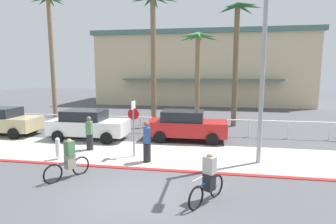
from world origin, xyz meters
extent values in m
plane|color=#4C4C51|center=(0.00, 10.00, 0.00)|extent=(80.00, 80.00, 0.00)
cube|color=#ADAAA0|center=(0.00, 4.20, 0.01)|extent=(44.00, 4.00, 0.02)
cube|color=maroon|center=(0.00, 2.20, 0.01)|extent=(44.00, 0.24, 0.03)
cube|color=beige|center=(0.85, 27.04, 3.94)|extent=(24.18, 10.08, 7.88)
cube|color=#47706B|center=(0.85, 27.04, 8.13)|extent=(24.78, 10.68, 0.50)
cube|color=#47706B|center=(0.85, 21.50, 3.00)|extent=(16.93, 1.20, 0.16)
cylinder|color=white|center=(0.00, 8.50, 1.00)|extent=(26.58, 0.08, 0.08)
cylinder|color=white|center=(-11.07, 8.50, 0.50)|extent=(0.08, 0.08, 1.00)
cylinder|color=white|center=(-8.86, 8.50, 0.50)|extent=(0.08, 0.08, 1.00)
cylinder|color=white|center=(-6.64, 8.50, 0.50)|extent=(0.08, 0.08, 1.00)
cylinder|color=white|center=(-4.43, 8.50, 0.50)|extent=(0.08, 0.08, 1.00)
cylinder|color=white|center=(-2.21, 8.50, 0.50)|extent=(0.08, 0.08, 1.00)
cylinder|color=white|center=(0.00, 8.50, 0.50)|extent=(0.08, 0.08, 1.00)
cylinder|color=white|center=(2.21, 8.50, 0.50)|extent=(0.08, 0.08, 1.00)
cylinder|color=white|center=(4.43, 8.50, 0.50)|extent=(0.08, 0.08, 1.00)
cylinder|color=white|center=(6.64, 8.50, 0.50)|extent=(0.08, 0.08, 1.00)
cylinder|color=white|center=(8.86, 8.50, 0.50)|extent=(0.08, 0.08, 1.00)
cylinder|color=gray|center=(-1.22, 3.73, 1.10)|extent=(0.08, 0.08, 2.20)
cube|color=white|center=(-1.22, 3.73, 2.38)|extent=(0.04, 0.56, 0.36)
cylinder|color=red|center=(-1.22, 3.73, 1.98)|extent=(0.52, 0.03, 0.52)
cylinder|color=white|center=(-4.41, 2.73, 0.42)|extent=(0.20, 0.20, 0.85)
sphere|color=white|center=(-4.41, 2.73, 0.90)|extent=(0.20, 0.20, 0.20)
cylinder|color=#9EA0A5|center=(4.26, 3.76, 3.75)|extent=(0.18, 0.18, 7.50)
cylinder|color=#846B4C|center=(-11.08, 13.32, 4.93)|extent=(0.36, 0.36, 9.86)
cone|color=#235B2D|center=(-10.66, 13.84, 9.62)|extent=(1.15, 1.33, 0.79)
cone|color=#235B2D|center=(-11.24, 14.03, 9.60)|extent=(0.66, 1.59, 0.83)
cone|color=#235B2D|center=(-11.75, 13.65, 9.62)|extent=(1.58, 0.98, 0.78)
cylinder|color=#756047|center=(-1.77, 10.44, 4.38)|extent=(0.36, 0.36, 8.77)
cone|color=#235B2D|center=(-1.34, 10.87, 8.59)|extent=(1.16, 1.16, 0.66)
cone|color=#235B2D|center=(-1.77, 11.24, 8.52)|extent=(0.32, 1.69, 0.80)
cone|color=#235B2D|center=(-2.20, 10.86, 8.52)|extent=(1.17, 1.17, 0.79)
cylinder|color=#846B4C|center=(1.06, 13.18, 3.31)|extent=(0.36, 0.36, 6.62)
cone|color=#387F3D|center=(1.84, 13.18, 6.37)|extent=(1.67, 0.32, 0.81)
cone|color=#387F3D|center=(1.68, 13.70, 6.43)|extent=(1.50, 1.34, 0.69)
cone|color=#387F3D|center=(1.17, 13.81, 6.45)|extent=(0.55, 1.41, 0.65)
cone|color=#387F3D|center=(0.65, 13.88, 6.44)|extent=(1.13, 1.64, 0.67)
cone|color=#387F3D|center=(0.33, 13.44, 6.39)|extent=(1.66, 0.86, 0.77)
cone|color=#387F3D|center=(0.39, 12.93, 6.49)|extent=(1.48, 0.80, 0.57)
cone|color=#387F3D|center=(0.60, 12.38, 6.48)|extent=(1.22, 1.79, 0.60)
cone|color=#387F3D|center=(1.19, 12.40, 6.40)|extent=(0.60, 1.70, 0.75)
cone|color=#387F3D|center=(1.73, 12.61, 6.44)|extent=(1.60, 1.42, 0.68)
cylinder|color=brown|center=(3.76, 11.71, 4.15)|extent=(0.36, 0.36, 8.31)
cone|color=#235B2D|center=(4.58, 11.71, 8.17)|extent=(1.70, 0.32, 0.60)
cone|color=#235B2D|center=(4.34, 12.30, 8.08)|extent=(1.45, 1.45, 0.77)
cone|color=#235B2D|center=(3.76, 12.63, 8.14)|extent=(0.32, 1.89, 0.64)
cone|color=#235B2D|center=(3.28, 12.20, 8.17)|extent=(1.23, 1.23, 0.59)
cone|color=#235B2D|center=(3.13, 11.71, 8.05)|extent=(1.38, 0.32, 0.82)
cone|color=#235B2D|center=(3.29, 11.25, 8.13)|extent=(1.22, 1.22, 0.66)
cone|color=#235B2D|center=(3.76, 10.86, 8.17)|extent=(0.32, 1.76, 0.59)
cone|color=#235B2D|center=(4.32, 11.15, 8.15)|extent=(1.39, 1.39, 0.62)
cube|color=tan|center=(-10.38, 6.59, 0.73)|extent=(4.40, 1.80, 0.80)
cylinder|color=black|center=(-8.97, 7.49, 0.33)|extent=(0.66, 0.22, 0.66)
cylinder|color=black|center=(-8.97, 5.69, 0.33)|extent=(0.66, 0.22, 0.66)
cube|color=white|center=(-4.68, 6.41, 0.73)|extent=(4.40, 1.80, 0.80)
cube|color=#1E2328|center=(-4.93, 6.41, 1.41)|extent=(2.29, 1.58, 0.56)
cylinder|color=black|center=(-3.27, 7.31, 0.33)|extent=(0.66, 0.22, 0.66)
cylinder|color=black|center=(-3.27, 5.51, 0.33)|extent=(0.66, 0.22, 0.66)
cylinder|color=black|center=(-6.09, 7.31, 0.33)|extent=(0.66, 0.22, 0.66)
cylinder|color=black|center=(-6.09, 5.51, 0.33)|extent=(0.66, 0.22, 0.66)
cube|color=red|center=(0.89, 7.09, 0.73)|extent=(4.40, 1.80, 0.80)
cube|color=#1E2328|center=(0.64, 7.09, 1.41)|extent=(2.29, 1.58, 0.56)
cylinder|color=black|center=(2.30, 7.99, 0.33)|extent=(0.66, 0.22, 0.66)
cylinder|color=black|center=(2.30, 6.19, 0.33)|extent=(0.66, 0.22, 0.66)
cylinder|color=black|center=(-0.52, 7.99, 0.33)|extent=(0.66, 0.22, 0.66)
cylinder|color=black|center=(-0.52, 6.19, 0.33)|extent=(0.66, 0.22, 0.66)
torus|color=black|center=(-3.16, 0.35, 0.33)|extent=(0.42, 0.65, 0.72)
torus|color=black|center=(-2.60, 1.30, 0.33)|extent=(0.42, 0.65, 0.72)
cylinder|color=#197F7A|center=(-2.77, 1.01, 0.48)|extent=(0.39, 0.62, 0.35)
cylinder|color=#197F7A|center=(-3.03, 0.56, 0.62)|extent=(0.24, 0.36, 0.07)
cylinder|color=#197F7A|center=(-2.82, 0.93, 0.55)|extent=(0.05, 0.05, 0.44)
cylinder|color=silver|center=(-3.13, 0.39, 0.88)|extent=(0.28, 0.45, 0.04)
cube|color=gray|center=(-2.82, 0.93, 0.61)|extent=(0.40, 0.42, 0.52)
cube|color=#4C7F51|center=(-2.82, 0.93, 1.13)|extent=(0.42, 0.40, 0.52)
sphere|color=#9E7556|center=(-2.82, 0.93, 1.36)|extent=(0.22, 0.22, 0.22)
torus|color=black|center=(1.89, -0.66, 0.33)|extent=(0.43, 0.64, 0.72)
torus|color=black|center=(2.47, 0.28, 0.33)|extent=(0.43, 0.64, 0.72)
cylinder|color=#2851A8|center=(2.29, -0.01, 0.48)|extent=(0.41, 0.61, 0.35)
cylinder|color=#2851A8|center=(2.01, -0.45, 0.62)|extent=(0.24, 0.35, 0.07)
cylinder|color=#2851A8|center=(2.24, -0.09, 0.55)|extent=(0.05, 0.05, 0.44)
cylinder|color=silver|center=(1.91, -0.61, 0.88)|extent=(0.29, 0.44, 0.04)
cube|color=#232326|center=(2.24, -0.09, 0.61)|extent=(0.41, 0.42, 0.52)
cube|color=#B7B2A8|center=(2.24, -0.09, 1.13)|extent=(0.43, 0.40, 0.52)
sphere|color=brown|center=(2.24, -0.09, 1.36)|extent=(0.22, 0.22, 0.22)
cylinder|color=#232326|center=(-0.45, 3.07, 0.43)|extent=(0.42, 0.42, 0.86)
cube|color=#2D5699|center=(-0.45, 3.07, 1.19)|extent=(0.39, 0.47, 0.66)
sphere|color=brown|center=(-0.45, 3.07, 1.67)|extent=(0.24, 0.24, 0.24)
cylinder|color=#232326|center=(-3.68, 4.37, 0.41)|extent=(0.38, 0.38, 0.81)
cube|color=#4C7F51|center=(-3.68, 4.37, 1.13)|extent=(0.34, 0.44, 0.63)
sphere|color=brown|center=(-3.68, 4.37, 1.58)|extent=(0.22, 0.22, 0.22)
camera|label=1|loc=(2.30, -7.95, 3.88)|focal=29.20mm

